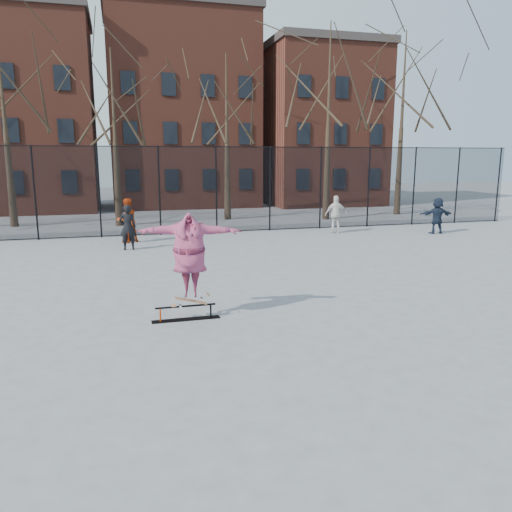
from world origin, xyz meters
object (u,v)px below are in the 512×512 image
object	(u,v)px
bystander_black	(128,227)
bystander_white	(336,214)
skate_rail	(186,314)
skater	(190,260)
skateboard	(191,303)
bystander_navy	(437,216)
bystander_red	(127,221)

from	to	relation	value
bystander_black	bystander_white	xyz separation A→B (m)	(9.46, 1.83, 0.01)
skate_rail	bystander_black	size ratio (longest dim) A/B	0.86
skater	bystander_black	bearing A→B (deg)	109.01
skater	bystander_black	xyz separation A→B (m)	(-1.14, 8.97, -0.47)
skateboard	bystander_navy	distance (m)	15.87
skater	bystander_white	xyz separation A→B (m)	(8.32, 10.80, -0.47)
skateboard	bystander_navy	world-z (taller)	bystander_navy
bystander_white	bystander_navy	xyz separation A→B (m)	(4.45, -1.39, -0.04)
skate_rail	skater	distance (m)	1.22
bystander_black	skater	bearing A→B (deg)	98.56
bystander_red	bystander_white	world-z (taller)	bystander_red
skater	bystander_red	world-z (taller)	skater
skateboard	bystander_red	world-z (taller)	bystander_red
skateboard	bystander_white	bearing A→B (deg)	52.38
bystander_navy	bystander_black	bearing A→B (deg)	8.35
bystander_navy	bystander_white	bearing A→B (deg)	-10.85
skateboard	bystander_red	xyz separation A→B (m)	(-1.13, 10.69, 0.54)
bystander_white	bystander_red	bearing A→B (deg)	13.79
bystander_white	skater	bearing A→B (deg)	65.51
skater	bystander_navy	size ratio (longest dim) A/B	1.35
bystander_black	bystander_navy	distance (m)	13.92
bystander_navy	skater	bearing A→B (deg)	42.93
bystander_black	bystander_red	bearing A→B (deg)	-89.08
bystander_red	bystander_navy	size ratio (longest dim) A/B	1.10
skateboard	skate_rail	bearing A→B (deg)	180.00
bystander_red	skateboard	bearing A→B (deg)	67.45
skate_rail	bystander_navy	bearing A→B (deg)	36.12
skate_rail	bystander_black	xyz separation A→B (m)	(-1.02, 8.97, 0.74)
skate_rail	bystander_white	world-z (taller)	bystander_white
bystander_white	skate_rail	bearing A→B (deg)	65.12
skateboard	bystander_black	world-z (taller)	bystander_black
bystander_black	bystander_white	distance (m)	9.64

